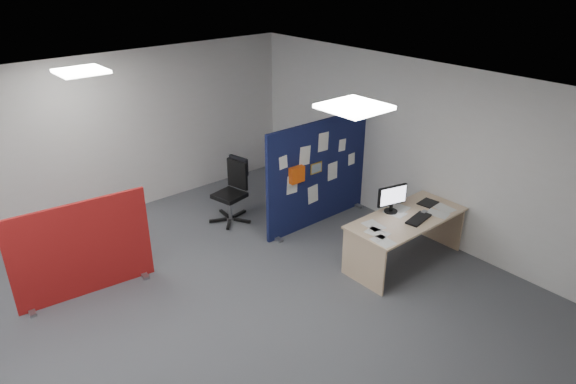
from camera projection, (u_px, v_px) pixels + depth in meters
floor at (157, 347)px, 5.87m from camera, size 9.00×9.00×0.00m
ceiling at (125, 119)px, 4.72m from camera, size 9.00×7.00×0.02m
wall_back at (39, 153)px, 7.71m from camera, size 9.00×0.02×2.70m
wall_right at (413, 148)px, 7.92m from camera, size 0.02×7.00×2.70m
ceiling_lights at (129, 102)px, 5.39m from camera, size 4.10×4.10×0.04m
navy_divider at (318, 173)px, 8.22m from camera, size 2.12×0.30×1.75m
main_desk at (403, 226)px, 7.28m from camera, size 1.81×0.80×0.73m
monitor_main at (392, 198)px, 7.22m from camera, size 0.46×0.19×0.41m
keyboard at (418, 219)px, 7.10m from camera, size 0.47×0.26×0.02m
mouse at (424, 212)px, 7.28m from camera, size 0.11×0.07×0.03m
paper_tray at (428, 203)px, 7.56m from camera, size 0.30×0.25×0.01m
red_divider at (82, 250)px, 6.54m from camera, size 1.74×0.30×1.31m
office_chair at (233, 186)px, 8.44m from camera, size 0.69×0.68×1.05m
desk_papers at (402, 220)px, 7.11m from camera, size 1.63×0.82×0.00m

